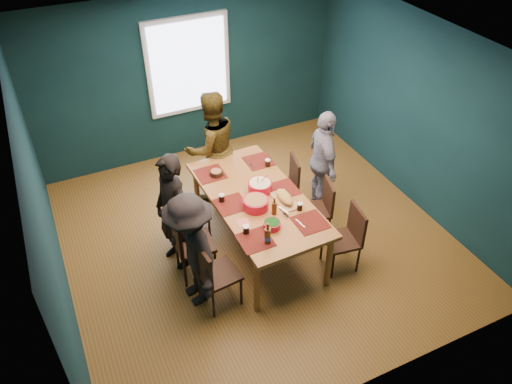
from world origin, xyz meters
The scene contains 26 objects.
room centered at (0.00, 0.27, 1.37)m, with size 5.01×5.01×2.71m.
dining_table centered at (-0.04, -0.15, 0.76)m, with size 1.16×2.23×0.83m.
chair_left_far centered at (-0.90, 0.35, 0.56)m, with size 0.49×0.49×0.96m.
chair_left_mid centered at (-1.06, -0.26, 0.58)m, with size 0.48×0.48×1.00m.
chair_left_near centered at (-0.95, -0.85, 0.56)m, with size 0.47×0.47×0.95m.
chair_right_far centered at (0.68, 0.35, 0.51)m, with size 0.47×0.47×0.88m.
chair_right_mid centered at (0.84, -0.30, 0.50)m, with size 0.48×0.48×0.86m.
chair_right_near centered at (0.84, -0.96, 0.52)m, with size 0.46×0.46×0.90m.
person_far_left centered at (-1.11, 0.03, 0.81)m, with size 0.59×0.39×1.62m, color black.
person_back centered at (-0.17, 1.13, 0.86)m, with size 0.84×0.65×1.72m, color black.
person_right centered at (1.18, 0.26, 0.77)m, with size 0.91×0.38×1.55m, color white.
person_near_left centered at (-1.11, -0.66, 0.77)m, with size 0.99×0.57×1.54m, color black.
bowl_salad centered at (-0.15, -0.34, 0.90)m, with size 0.32×0.32×0.13m.
bowl_dumpling centered at (0.04, -0.04, 0.90)m, with size 0.31×0.31×0.29m.
bowl_herbs centered at (-0.14, -0.75, 0.88)m, with size 0.21×0.21×0.09m.
cutting_board centered at (0.23, -0.38, 0.89)m, with size 0.25×0.53×0.12m.
small_bowl centered at (-0.34, 0.51, 0.87)m, with size 0.17×0.17×0.07m.
beer_bottle_a centered at (-0.30, -0.96, 0.94)m, with size 0.08×0.08×0.29m.
beer_bottle_b centered at (0.00, -0.54, 0.93)m, with size 0.06×0.06×0.24m.
cola_glass_a centered at (-0.45, -0.71, 0.89)m, with size 0.08×0.08×0.11m.
cola_glass_b centered at (0.32, -0.60, 0.89)m, with size 0.07×0.07×0.10m.
cola_glass_c centered at (0.38, 0.41, 0.89)m, with size 0.08×0.08×0.11m.
cola_glass_d centered at (-0.49, -0.04, 0.89)m, with size 0.08×0.08×0.11m.
napkin_a centered at (0.27, -0.13, 0.84)m, with size 0.16×0.16×0.00m, color #DD655D.
napkin_b centered at (-0.41, -0.53, 0.84)m, with size 0.15×0.15×0.00m, color #DD655D.
napkin_c centered at (0.34, -0.80, 0.84)m, with size 0.13×0.13×0.00m, color #DD655D.
Camera 1 is at (-2.17, -4.62, 4.77)m, focal length 35.00 mm.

